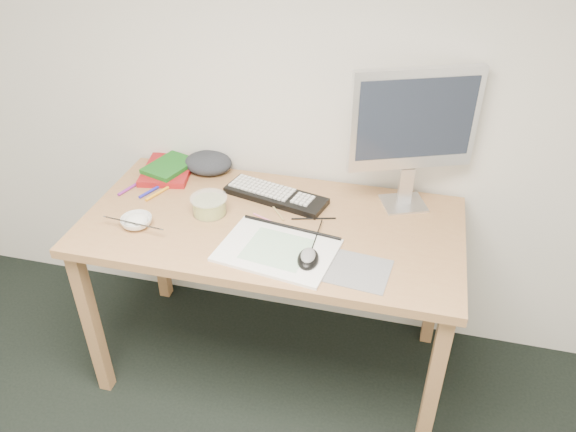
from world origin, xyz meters
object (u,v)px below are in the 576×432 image
sketchpad (277,250)px  keyboard (276,196)px  rice_bowl (137,222)px  desk (272,240)px  monitor (414,124)px

sketchpad → keyboard: size_ratio=0.95×
sketchpad → rice_bowl: 0.54m
desk → monitor: bearing=27.5°
desk → keyboard: size_ratio=3.41×
desk → monitor: (0.47, 0.24, 0.42)m
rice_bowl → monitor: bearing=22.3°
sketchpad → monitor: (0.40, 0.41, 0.33)m
desk → sketchpad: 0.20m
keyboard → desk: bearing=-66.6°
sketchpad → rice_bowl: size_ratio=3.42×
rice_bowl → desk: bearing=16.8°
monitor → desk: bearing=-174.6°
sketchpad → monitor: size_ratio=0.72×
keyboard → monitor: bearing=23.3°
desk → rice_bowl: 0.50m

